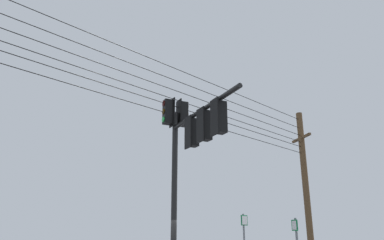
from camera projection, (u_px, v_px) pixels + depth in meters
name	position (u px, v px, depth m)	size (l,w,h in m)	color
signal_mast_assembly	(187.00, 144.00, 11.68)	(2.59, 4.14, 6.75)	black
utility_pole_wooden	(306.00, 189.00, 18.25)	(1.28, 1.43, 8.28)	brown
overhead_wire_span	(157.00, 87.00, 12.66)	(19.16, 3.48, 2.05)	black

